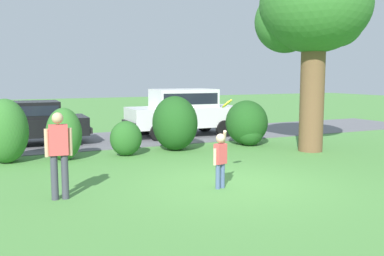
# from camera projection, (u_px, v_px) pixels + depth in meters

# --- Properties ---
(ground_plane) EXTENTS (80.00, 80.00, 0.00)m
(ground_plane) POSITION_uv_depth(u_px,v_px,m) (235.00, 183.00, 9.86)
(ground_plane) COLOR #518E42
(driveway_strip) EXTENTS (28.00, 4.40, 0.02)m
(driveway_strip) POSITION_uv_depth(u_px,v_px,m) (132.00, 138.00, 16.90)
(driveway_strip) COLOR slate
(driveway_strip) RESTS_ON ground
(oak_tree_large) EXTENTS (3.55, 3.60, 6.15)m
(oak_tree_large) POSITION_uv_depth(u_px,v_px,m) (312.00, 13.00, 13.72)
(oak_tree_large) COLOR brown
(oak_tree_large) RESTS_ON ground
(shrub_near_tree) EXTENTS (1.23, 1.22, 1.82)m
(shrub_near_tree) POSITION_uv_depth(u_px,v_px,m) (6.00, 131.00, 12.08)
(shrub_near_tree) COLOR #33702B
(shrub_near_tree) RESTS_ON ground
(shrub_centre_left) EXTENTS (1.03, 1.04, 1.53)m
(shrub_centre_left) POSITION_uv_depth(u_px,v_px,m) (64.00, 134.00, 12.52)
(shrub_centre_left) COLOR #33702B
(shrub_centre_left) RESTS_ON ground
(shrub_centre) EXTENTS (0.99, 0.84, 1.08)m
(shrub_centre) POSITION_uv_depth(u_px,v_px,m) (126.00, 138.00, 13.24)
(shrub_centre) COLOR #286023
(shrub_centre) RESTS_ON ground
(shrub_centre_right) EXTENTS (1.47, 1.65, 1.79)m
(shrub_centre_right) POSITION_uv_depth(u_px,v_px,m) (175.00, 123.00, 14.21)
(shrub_centre_right) COLOR #1E511C
(shrub_centre_right) RESTS_ON ground
(shrub_far_end) EXTENTS (1.48, 1.57, 1.58)m
(shrub_far_end) POSITION_uv_depth(u_px,v_px,m) (247.00, 124.00, 15.33)
(shrub_far_end) COLOR #1E511C
(shrub_far_end) RESTS_ON ground
(parked_sedan) EXTENTS (4.46, 2.22, 1.56)m
(parked_sedan) POSITION_uv_depth(u_px,v_px,m) (28.00, 122.00, 15.08)
(parked_sedan) COLOR black
(parked_sedan) RESTS_ON ground
(parked_suv) EXTENTS (4.76, 2.22, 1.92)m
(parked_suv) POSITION_uv_depth(u_px,v_px,m) (183.00, 110.00, 17.50)
(parked_suv) COLOR white
(parked_suv) RESTS_ON ground
(child_thrower) EXTENTS (0.42, 0.33, 1.29)m
(child_thrower) POSITION_uv_depth(u_px,v_px,m) (220.00, 156.00, 9.34)
(child_thrower) COLOR #4C608C
(child_thrower) RESTS_ON ground
(frisbee) EXTENTS (0.32, 0.26, 0.27)m
(frisbee) POSITION_uv_depth(u_px,v_px,m) (227.00, 104.00, 9.81)
(frisbee) COLOR yellow
(adult_onlooker) EXTENTS (0.53, 0.26, 1.74)m
(adult_onlooker) POSITION_uv_depth(u_px,v_px,m) (59.00, 151.00, 8.48)
(adult_onlooker) COLOR #3F3F4C
(adult_onlooker) RESTS_ON ground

